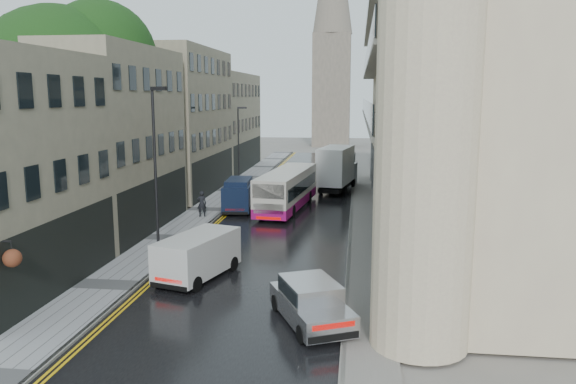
% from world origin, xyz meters
% --- Properties ---
extents(road, '(9.00, 85.00, 0.02)m').
position_xyz_m(road, '(0.00, 27.50, 0.01)').
color(road, black).
rests_on(road, ground).
extents(left_sidewalk, '(2.70, 85.00, 0.12)m').
position_xyz_m(left_sidewalk, '(-5.85, 27.50, 0.06)').
color(left_sidewalk, gray).
rests_on(left_sidewalk, ground).
extents(right_sidewalk, '(1.80, 85.00, 0.12)m').
position_xyz_m(right_sidewalk, '(5.40, 27.50, 0.06)').
color(right_sidewalk, slate).
rests_on(right_sidewalk, ground).
extents(old_shop_row, '(4.50, 56.00, 12.00)m').
position_xyz_m(old_shop_row, '(-9.45, 30.00, 6.00)').
color(old_shop_row, gray).
rests_on(old_shop_row, ground).
extents(modern_block, '(8.00, 40.00, 14.00)m').
position_xyz_m(modern_block, '(10.30, 26.00, 7.00)').
color(modern_block, beige).
rests_on(modern_block, ground).
extents(church_spire, '(6.40, 6.40, 40.00)m').
position_xyz_m(church_spire, '(0.50, 82.00, 20.00)').
color(church_spire, gray).
rests_on(church_spire, ground).
extents(tree_near, '(10.56, 10.56, 13.89)m').
position_xyz_m(tree_near, '(-12.50, 20.00, 6.95)').
color(tree_near, black).
rests_on(tree_near, ground).
extents(tree_far, '(9.24, 9.24, 12.46)m').
position_xyz_m(tree_far, '(-12.20, 33.00, 6.23)').
color(tree_far, black).
rests_on(tree_far, ground).
extents(cream_bus, '(3.49, 10.58, 2.83)m').
position_xyz_m(cream_bus, '(-1.58, 25.99, 1.44)').
color(cream_bus, beige).
rests_on(cream_bus, road).
extents(white_lorry, '(3.50, 7.74, 3.92)m').
position_xyz_m(white_lorry, '(1.86, 35.52, 1.98)').
color(white_lorry, white).
rests_on(white_lorry, road).
extents(silver_hatchback, '(3.54, 4.74, 1.63)m').
position_xyz_m(silver_hatchback, '(3.15, 6.27, 0.83)').
color(silver_hatchback, '#A0A0A5').
rests_on(silver_hatchback, road).
extents(white_van, '(3.19, 4.95, 2.07)m').
position_xyz_m(white_van, '(-3.55, 11.23, 1.06)').
color(white_van, beige).
rests_on(white_van, road).
extents(navy_van, '(2.25, 4.88, 2.42)m').
position_xyz_m(navy_van, '(-4.30, 26.15, 1.23)').
color(navy_van, black).
rests_on(navy_van, road).
extents(pedestrian, '(0.76, 0.65, 1.76)m').
position_xyz_m(pedestrian, '(-5.55, 24.98, 1.00)').
color(pedestrian, black).
rests_on(pedestrian, left_sidewalk).
extents(lamp_post_near, '(0.98, 0.52, 8.52)m').
position_xyz_m(lamp_post_near, '(-5.42, 16.13, 4.38)').
color(lamp_post_near, black).
rests_on(lamp_post_near, left_sidewalk).
extents(lamp_post_far, '(0.82, 0.32, 7.13)m').
position_xyz_m(lamp_post_far, '(-5.42, 36.53, 3.68)').
color(lamp_post_far, black).
rests_on(lamp_post_far, left_sidewalk).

